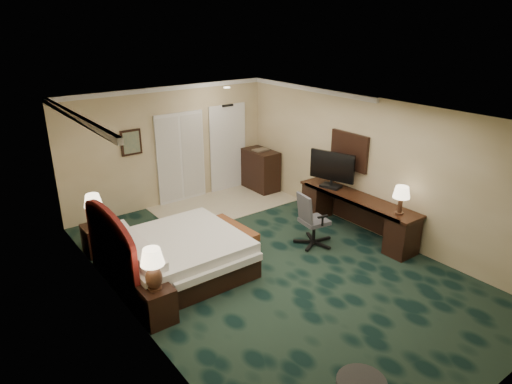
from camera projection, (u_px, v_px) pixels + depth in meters
floor at (272, 267)px, 7.99m from camera, size 5.00×7.50×0.00m
ceiling at (275, 114)px, 7.02m from camera, size 5.00×7.50×0.00m
wall_back at (169, 147)px, 10.31m from camera, size 5.00×0.00×2.70m
wall_front at (501, 302)px, 4.71m from camera, size 5.00×0.00×2.70m
wall_left at (128, 236)px, 6.11m from camera, size 0.00×7.50×2.70m
wall_right at (373, 167)px, 8.90m from camera, size 0.00×7.50×2.70m
crown_molding at (274, 117)px, 7.04m from camera, size 5.00×7.50×0.10m
tile_patch at (225, 204)px, 10.66m from camera, size 3.20×1.70×0.01m
headboard at (111, 249)px, 7.12m from camera, size 0.12×2.00×1.40m
entry_door at (228, 149)px, 11.26m from camera, size 1.02×0.06×2.18m
closet_doors at (181, 158)px, 10.52m from camera, size 1.20×0.06×2.10m
wall_art at (131, 142)px, 9.68m from camera, size 0.45×0.06×0.55m
wall_mirror at (349, 151)px, 9.26m from camera, size 0.05×0.95×0.75m
bed at (180, 256)px, 7.70m from camera, size 2.04×1.89×0.65m
nightstand_near at (157, 304)px, 6.50m from camera, size 0.44×0.50×0.55m
nightstand_far at (97, 239)px, 8.39m from camera, size 0.43×0.50×0.54m
lamp_near at (153, 269)px, 6.26m from camera, size 0.37×0.37×0.63m
lamp_far at (94, 210)px, 8.19m from camera, size 0.38×0.38×0.61m
bed_bench at (232, 236)px, 8.67m from camera, size 0.46×1.21×0.41m
desk at (356, 215)px, 9.12m from camera, size 0.58×2.71×0.78m
tv at (332, 170)px, 9.35m from camera, size 0.37×0.96×0.76m
desk_lamp at (401, 200)px, 8.12m from camera, size 0.32×0.32×0.53m
desk_chair at (315, 219)px, 8.61m from camera, size 0.70×0.66×1.06m
minibar at (261, 170)px, 11.42m from camera, size 0.53×0.96×1.01m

